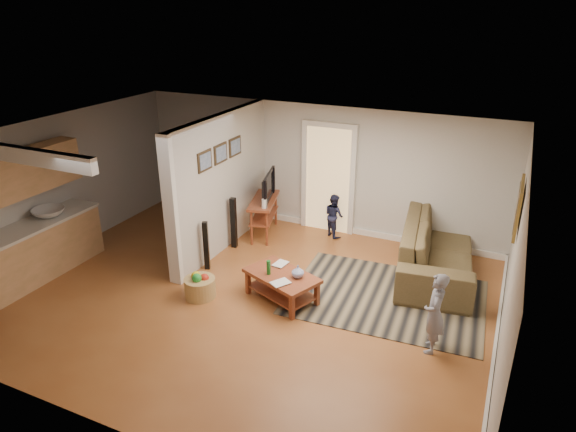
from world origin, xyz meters
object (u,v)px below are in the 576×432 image
object	(u,v)px
sofa	(435,267)
toddler	(333,235)
coffee_table	(283,280)
speaker_left	(206,246)
speaker_right	(234,223)
child	(430,349)
toy_basket	(200,286)
tv_console	(264,203)

from	to	relation	value
sofa	toddler	world-z (taller)	same
coffee_table	sofa	bearing A→B (deg)	46.02
coffee_table	toddler	size ratio (longest dim) A/B	1.50
speaker_left	speaker_right	distance (m)	0.94
sofa	child	size ratio (longest dim) A/B	2.61
child	speaker_right	bearing A→B (deg)	-118.70
coffee_table	toy_basket	size ratio (longest dim) A/B	2.66
sofa	speaker_left	xyz separation A→B (m)	(-3.60, -1.69, 0.44)
toy_basket	child	distance (m)	3.54
coffee_table	tv_console	bearing A→B (deg)	123.42
tv_console	child	xyz separation A→B (m)	(3.67, -2.36, -0.67)
tv_console	speaker_left	world-z (taller)	tv_console
tv_console	toddler	distance (m)	1.52
speaker_left	toddler	size ratio (longest dim) A/B	1.01
toddler	coffee_table	bearing A→B (deg)	128.23
sofa	coffee_table	bearing A→B (deg)	128.59
sofa	speaker_right	distance (m)	3.71
speaker_left	child	distance (m)	4.02
sofa	speaker_right	xyz separation A→B (m)	(-3.60, -0.75, 0.49)
speaker_right	toy_basket	bearing A→B (deg)	-86.40
sofa	speaker_right	size ratio (longest dim) A/B	3.01
coffee_table	toddler	bearing A→B (deg)	92.01
toy_basket	tv_console	bearing A→B (deg)	93.08
sofa	toy_basket	size ratio (longest dim) A/B	6.08
sofa	toy_basket	xyz separation A→B (m)	(-3.20, -2.52, 0.18)
sofa	tv_console	size ratio (longest dim) A/B	2.37
toddler	toy_basket	bearing A→B (deg)	105.70
speaker_right	child	size ratio (longest dim) A/B	0.87
tv_console	speaker_right	world-z (taller)	tv_console
tv_console	speaker_left	xyz separation A→B (m)	(-0.26, -1.69, -0.23)
sofa	speaker_left	distance (m)	4.00
sofa	child	xyz separation A→B (m)	(0.33, -2.37, 0.00)
coffee_table	speaker_left	size ratio (longest dim) A/B	1.48
sofa	toddler	distance (m)	2.13
toy_basket	child	bearing A→B (deg)	2.39
sofa	toddler	xyz separation A→B (m)	(-2.07, 0.50, 0.00)
speaker_left	speaker_right	bearing A→B (deg)	66.11
coffee_table	toddler	world-z (taller)	coffee_table
speaker_right	toy_basket	distance (m)	1.83
child	speaker_left	bearing A→B (deg)	-106.15
toy_basket	speaker_left	bearing A→B (deg)	115.85
speaker_right	child	world-z (taller)	speaker_right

